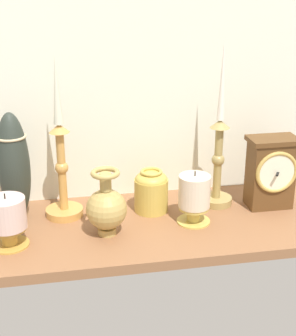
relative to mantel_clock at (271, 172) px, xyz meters
The scene contains 10 objects.
ground_plane 28.62cm from the mantel_clock, behind, with size 100.00×36.00×2.40cm, color brown.
back_wall 38.25cm from the mantel_clock, 149.95° to the left, with size 120.00×2.00×65.00cm, color silver.
mantel_clock is the anchor object (origin of this frame).
candlestick_tall_left 13.82cm from the mantel_clock, 162.88° to the left, with size 8.19×8.19×42.39cm.
candlestick_tall_center 51.82cm from the mantel_clock, behind, with size 9.15×9.15×39.27cm.
brass_vase_bulbous 42.91cm from the mantel_clock, behind, with size 9.34×9.34×15.66cm.
brass_vase_jar 30.37cm from the mantel_clock, behind, with size 8.43×8.43×10.86cm.
pillar_candle_front 21.93cm from the mantel_clock, 166.54° to the right, with size 8.04×8.04×13.15cm.
pillar_candle_near_clock 64.51cm from the mantel_clock, behind, with size 8.42×8.42×12.49cm.
tall_ceramic_vase 62.97cm from the mantel_clock, behind, with size 7.59×7.59×26.49cm.
Camera 1 is at (-25.59, -108.36, 57.39)cm, focal length 54.95 mm.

